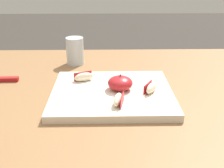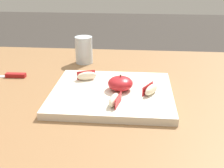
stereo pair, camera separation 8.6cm
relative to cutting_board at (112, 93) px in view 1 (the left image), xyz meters
The scene contains 8 objects.
dining_table 0.12m from the cutting_board, 16.94° to the left, with size 1.29×0.98×0.76m.
cutting_board is the anchor object (origin of this frame).
apple_half_skin_up 0.04m from the cutting_board, 12.86° to the left, with size 0.07×0.07×0.05m.
apple_wedge_right 0.12m from the cutting_board, 140.13° to the left, with size 0.07×0.05×0.03m.
apple_wedge_back 0.10m from the cutting_board, 80.99° to the right, with size 0.04×0.07×0.03m.
apple_wedge_left 0.12m from the cutting_board, ahead, with size 0.05×0.07×0.03m.
paring_knife 0.39m from the cutting_board, 160.63° to the left, with size 0.16×0.02×0.01m.
drinking_glass_water 0.34m from the cutting_board, 114.32° to the left, with size 0.07×0.07×0.10m.
Camera 1 is at (-0.06, -0.81, 1.14)m, focal length 46.81 mm.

